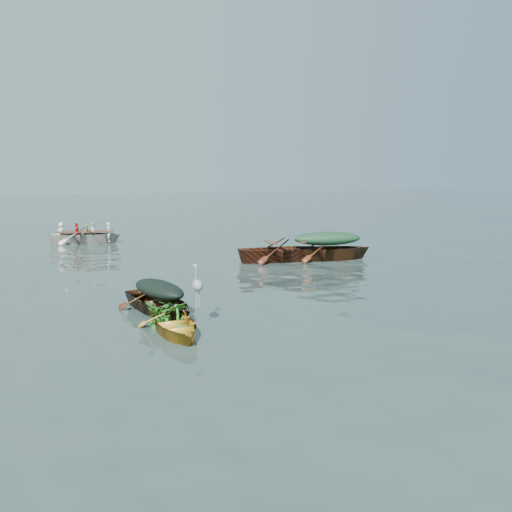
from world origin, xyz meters
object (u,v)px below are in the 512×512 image
(heron, at_px, (198,291))
(green_tarp_boat, at_px, (327,260))
(dark_covered_boat, at_px, (160,313))
(open_wooden_boat, at_px, (285,261))
(yellow_dinghy, at_px, (174,333))
(rowed_boat, at_px, (86,244))

(heron, bearing_deg, green_tarp_boat, 39.57)
(dark_covered_boat, relative_size, green_tarp_boat, 0.74)
(heron, bearing_deg, open_wooden_boat, 48.69)
(open_wooden_boat, bearing_deg, dark_covered_boat, 141.28)
(open_wooden_boat, bearing_deg, yellow_dinghy, 148.77)
(yellow_dinghy, height_order, dark_covered_boat, dark_covered_boat)
(green_tarp_boat, bearing_deg, rowed_boat, 57.89)
(green_tarp_boat, distance_m, rowed_boat, 11.61)
(green_tarp_boat, distance_m, open_wooden_boat, 1.65)
(dark_covered_boat, distance_m, open_wooden_boat, 7.84)
(yellow_dinghy, distance_m, open_wooden_boat, 9.00)
(green_tarp_boat, xyz_separation_m, heron, (-6.54, -6.78, 0.82))
(green_tarp_boat, height_order, open_wooden_boat, open_wooden_boat)
(green_tarp_boat, height_order, heron, heron)
(heron, bearing_deg, dark_covered_boat, 105.68)
(yellow_dinghy, bearing_deg, open_wooden_boat, 46.27)
(green_tarp_boat, xyz_separation_m, open_wooden_boat, (-1.63, 0.27, 0.00))
(yellow_dinghy, xyz_separation_m, heron, (0.54, 0.11, 0.82))
(green_tarp_boat, relative_size, open_wooden_boat, 0.96)
(open_wooden_boat, relative_size, heron, 5.36)
(rowed_boat, bearing_deg, open_wooden_boat, -126.06)
(heron, bearing_deg, yellow_dinghy, -174.81)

